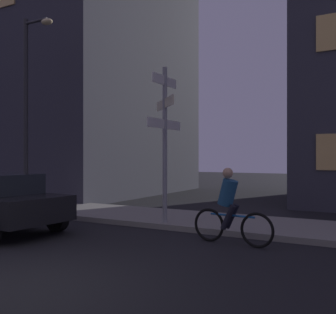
% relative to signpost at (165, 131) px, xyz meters
% --- Properties ---
extents(sidewalk_kerb, '(40.00, 2.65, 0.14)m').
position_rel_signpost_xyz_m(sidewalk_kerb, '(0.44, 1.02, -2.45)').
color(sidewalk_kerb, gray).
rests_on(sidewalk_kerb, ground_plane).
extents(signpost, '(1.13, 1.70, 4.03)m').
position_rel_signpost_xyz_m(signpost, '(0.00, 0.00, 0.00)').
color(signpost, gray).
rests_on(signpost, sidewalk_kerb).
extents(street_lamp, '(1.30, 0.28, 6.38)m').
position_rel_signpost_xyz_m(street_lamp, '(-5.53, 0.42, 1.33)').
color(street_lamp, '#2D2D30').
rests_on(street_lamp, sidewalk_kerb).
extents(cyclist, '(1.82, 0.36, 1.61)m').
position_rel_signpost_xyz_m(cyclist, '(2.15, -1.02, -1.77)').
color(cyclist, black).
rests_on(cyclist, ground_plane).
extents(building_left_block, '(10.78, 10.05, 16.24)m').
position_rel_signpost_xyz_m(building_left_block, '(-9.88, 6.97, 5.60)').
color(building_left_block, '#383842').
rests_on(building_left_block, ground_plane).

